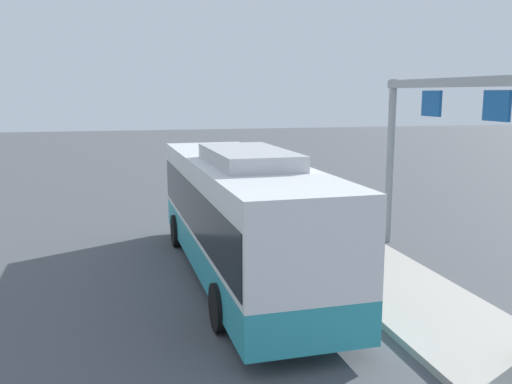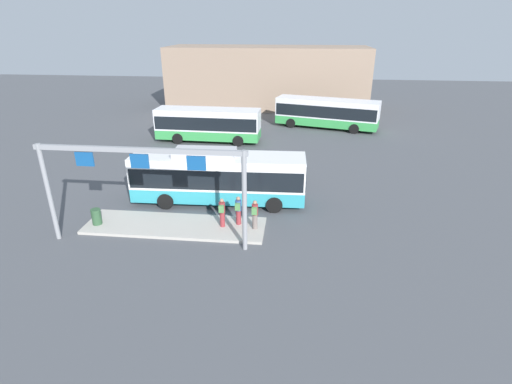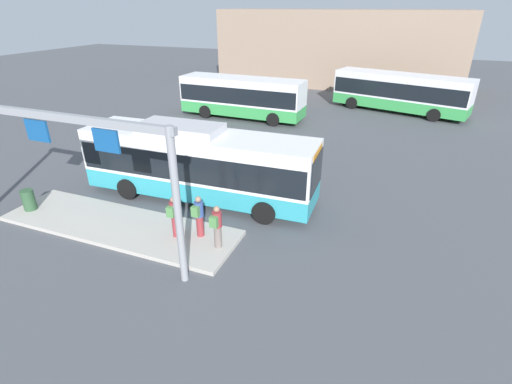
{
  "view_description": "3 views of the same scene",
  "coord_description": "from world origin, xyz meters",
  "views": [
    {
      "loc": [
        -13.73,
        2.93,
        4.79
      ],
      "look_at": [
        2.96,
        -1.14,
        1.72
      ],
      "focal_mm": 39.1,
      "sensor_mm": 36.0,
      "label": 1
    },
    {
      "loc": [
        4.73,
        -22.3,
        10.56
      ],
      "look_at": [
        2.45,
        -1.08,
        1.28
      ],
      "focal_mm": 27.54,
      "sensor_mm": 36.0,
      "label": 2
    },
    {
      "loc": [
        8.09,
        -13.67,
        8.1
      ],
      "look_at": [
        3.34,
        -1.48,
        1.57
      ],
      "focal_mm": 26.4,
      "sensor_mm": 36.0,
      "label": 3
    }
  ],
  "objects": [
    {
      "name": "ground_plane",
      "position": [
        0.0,
        0.0,
        0.0
      ],
      "size": [
        120.0,
        120.0,
        0.0
      ],
      "primitive_type": "plane",
      "color": "#4C4F54"
    },
    {
      "name": "platform_curb",
      "position": [
        -1.83,
        -3.53,
        0.08
      ],
      "size": [
        10.0,
        2.8,
        0.16
      ],
      "primitive_type": "cube",
      "color": "#B2ADA3",
      "rests_on": "ground"
    },
    {
      "name": "bus_main",
      "position": [
        -0.01,
        -0.0,
        1.81
      ],
      "size": [
        10.73,
        2.93,
        3.46
      ],
      "rotation": [
        0.0,
        0.0,
        0.03
      ],
      "color": "teal",
      "rests_on": "ground"
    },
    {
      "name": "bus_background_left",
      "position": [
        -3.67,
        13.52,
        1.78
      ],
      "size": [
        9.83,
        2.92,
        3.1
      ],
      "rotation": [
        0.0,
        0.0,
        -0.03
      ],
      "color": "green",
      "rests_on": "ground"
    },
    {
      "name": "bus_background_right",
      "position": [
        7.77,
        19.88,
        1.78
      ],
      "size": [
        11.01,
        5.29,
        3.1
      ],
      "rotation": [
        0.0,
        0.0,
        2.87
      ],
      "color": "green",
      "rests_on": "ground"
    },
    {
      "name": "person_boarding",
      "position": [
        2.65,
        -3.53,
        1.05
      ],
      "size": [
        0.34,
        0.52,
        1.67
      ],
      "rotation": [
        0.0,
        0.0,
        1.57
      ],
      "color": "slate",
      "rests_on": "platform_curb"
    },
    {
      "name": "person_waiting_near",
      "position": [
        0.84,
        -3.46,
        1.05
      ],
      "size": [
        0.36,
        0.54,
        1.67
      ],
      "rotation": [
        0.0,
        0.0,
        1.63
      ],
      "color": "maroon",
      "rests_on": "platform_curb"
    },
    {
      "name": "person_waiting_mid",
      "position": [
        1.69,
        -3.12,
        1.05
      ],
      "size": [
        0.34,
        0.52,
        1.67
      ],
      "rotation": [
        0.0,
        0.0,
        1.57
      ],
      "color": "maroon",
      "rests_on": "platform_curb"
    },
    {
      "name": "platform_sign_gantry",
      "position": [
        -2.63,
        -5.39,
        3.81
      ],
      "size": [
        10.37,
        0.24,
        5.2
      ],
      "color": "gray",
      "rests_on": "ground"
    },
    {
      "name": "station_building",
      "position": [
        0.57,
        30.59,
        3.84
      ],
      "size": [
        25.52,
        8.0,
        7.69
      ],
      "primitive_type": "cube",
      "color": "gray",
      "rests_on": "ground"
    },
    {
      "name": "trash_bin",
      "position": [
        -6.17,
        -3.92,
        0.61
      ],
      "size": [
        0.52,
        0.52,
        0.9
      ],
      "primitive_type": "cylinder",
      "color": "#2D5133",
      "rests_on": "platform_curb"
    }
  ]
}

